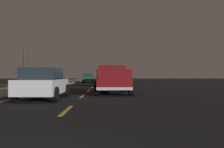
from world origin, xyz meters
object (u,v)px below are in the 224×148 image
object	(u,v)px
pickup_truck	(112,78)
sedan_green	(89,78)
sedan_blue	(109,78)
sedan_white	(43,83)
sedan_black	(109,79)
bare_tree_far	(24,64)

from	to	relation	value
pickup_truck	sedan_green	size ratio (longest dim) A/B	1.24
sedan_blue	sedan_green	xyz separation A→B (m)	(6.68, 3.46, 0.00)
sedan_blue	sedan_white	world-z (taller)	same
pickup_truck	sedan_black	distance (m)	10.27
sedan_blue	sedan_green	bearing A→B (deg)	27.36
sedan_blue	bare_tree_far	size ratio (longest dim) A/B	0.77
sedan_green	bare_tree_far	size ratio (longest dim) A/B	0.77
sedan_blue	bare_tree_far	distance (m)	13.16
pickup_truck	sedan_white	size ratio (longest dim) A/B	1.24
pickup_truck	sedan_blue	bearing A→B (deg)	-0.23
sedan_green	bare_tree_far	bearing A→B (deg)	119.16
sedan_black	bare_tree_far	distance (m)	16.97
sedan_green	sedan_black	distance (m)	16.57
pickup_truck	bare_tree_far	bearing A→B (deg)	31.14
sedan_white	bare_tree_far	xyz separation A→B (m)	(25.01, 9.28, 2.17)
sedan_green	sedan_black	bearing A→B (deg)	-168.47
pickup_truck	sedan_blue	size ratio (longest dim) A/B	1.24
sedan_blue	bare_tree_far	xyz separation A→B (m)	(1.41, 12.91, 2.17)
sedan_blue	sedan_black	world-z (taller)	same
sedan_black	sedan_white	world-z (taller)	same
pickup_truck	sedan_black	xyz separation A→B (m)	(10.26, 0.06, -0.20)
sedan_white	sedan_black	bearing A→B (deg)	-13.92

